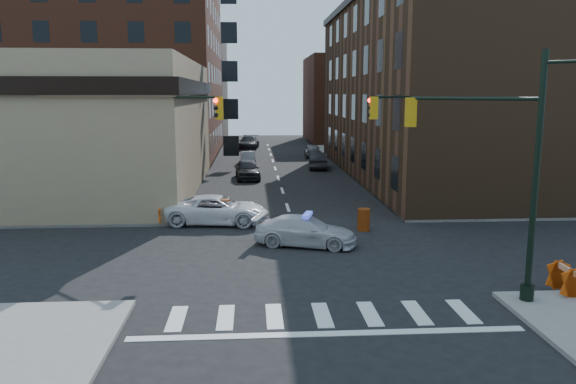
{
  "coord_description": "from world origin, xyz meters",
  "views": [
    {
      "loc": [
        -2.14,
        -23.25,
        6.81
      ],
      "look_at": [
        -0.44,
        2.95,
        2.2
      ],
      "focal_mm": 35.0,
      "sensor_mm": 36.0,
      "label": 1
    }
  ],
  "objects": [
    {
      "name": "barricade_nw_a",
      "position": [
        -6.5,
        5.71,
        0.59
      ],
      "size": [
        1.2,
        0.63,
        0.88
      ],
      "primitive_type": null,
      "rotation": [
        0.0,
        0.0,
        0.03
      ],
      "color": "orange",
      "rests_on": "sidewalk_nw"
    },
    {
      "name": "ground",
      "position": [
        0.0,
        0.0,
        0.0
      ],
      "size": [
        140.0,
        140.0,
        0.0
      ],
      "primitive_type": "plane",
      "color": "black",
      "rests_on": "ground"
    },
    {
      "name": "parked_car_enear",
      "position": [
        3.97,
        27.71,
        0.75
      ],
      "size": [
        2.15,
        4.7,
        1.49
      ],
      "primitive_type": "imported",
      "rotation": [
        0.0,
        0.0,
        3.01
      ],
      "color": "black",
      "rests_on": "ground"
    },
    {
      "name": "pickup",
      "position": [
        -3.98,
        5.98,
        0.75
      ],
      "size": [
        5.66,
        3.11,
        1.5
      ],
      "primitive_type": "imported",
      "rotation": [
        0.0,
        0.0,
        1.45
      ],
      "color": "white",
      "rests_on": "ground"
    },
    {
      "name": "parked_car_efar",
      "position": [
        4.47,
        37.36,
        0.72
      ],
      "size": [
        1.91,
        4.29,
        1.43
      ],
      "primitive_type": "imported",
      "rotation": [
        0.0,
        0.0,
        3.09
      ],
      "color": "gray",
      "rests_on": "ground"
    },
    {
      "name": "signal_pole_nw",
      "position": [
        -5.85,
        5.34,
        4.34
      ],
      "size": [
        3.58,
        3.67,
        8.0
      ],
      "rotation": [
        0.0,
        0.0,
        -0.79
      ],
      "color": "black",
      "rests_on": "sidewalk_nw"
    },
    {
      "name": "barricade_se_a",
      "position": [
        8.42,
        -5.7,
        0.61
      ],
      "size": [
        0.63,
        1.24,
        0.93
      ],
      "primitive_type": null,
      "rotation": [
        0.0,
        0.0,
        1.57
      ],
      "color": "red",
      "rests_on": "sidewalk_se"
    },
    {
      "name": "sidewalk_ne",
      "position": [
        23.0,
        32.75,
        0.07
      ],
      "size": [
        34.0,
        54.5,
        0.15
      ],
      "primitive_type": "cube",
      "color": "gray",
      "rests_on": "ground"
    },
    {
      "name": "tree_ne_far",
      "position": [
        7.5,
        34.0,
        3.49
      ],
      "size": [
        3.0,
        3.0,
        4.85
      ],
      "color": "black",
      "rests_on": "sidewalk_ne"
    },
    {
      "name": "parked_car_wnear",
      "position": [
        -2.5,
        21.74,
        0.78
      ],
      "size": [
        2.18,
        4.72,
        1.57
      ],
      "primitive_type": "imported",
      "rotation": [
        0.0,
        0.0,
        0.07
      ],
      "color": "black",
      "rests_on": "ground"
    },
    {
      "name": "apartment_block",
      "position": [
        -18.5,
        40.0,
        12.0
      ],
      "size": [
        25.0,
        25.0,
        24.0
      ],
      "primitive_type": "cube",
      "color": "#5B2D1C",
      "rests_on": "ground"
    },
    {
      "name": "parked_car_wdeep",
      "position": [
        -2.5,
        46.7,
        0.81
      ],
      "size": [
        2.83,
        5.79,
        1.62
      ],
      "primitive_type": "imported",
      "rotation": [
        0.0,
        0.0,
        -0.1
      ],
      "color": "black",
      "rests_on": "ground"
    },
    {
      "name": "parked_car_wfar",
      "position": [
        -2.53,
        31.05,
        0.64
      ],
      "size": [
        1.54,
        3.94,
        1.28
      ],
      "primitive_type": "imported",
      "rotation": [
        0.0,
        0.0,
        0.05
      ],
      "color": "gray",
      "rests_on": "ground"
    },
    {
      "name": "commercial_row_ne",
      "position": [
        13.0,
        22.5,
        7.0
      ],
      "size": [
        14.0,
        34.0,
        14.0
      ],
      "primitive_type": "cube",
      "color": "#4B321E",
      "rests_on": "ground"
    },
    {
      "name": "filler_nw",
      "position": [
        -16.0,
        62.0,
        8.0
      ],
      "size": [
        20.0,
        18.0,
        16.0
      ],
      "primitive_type": "cube",
      "color": "brown",
      "rests_on": "ground"
    },
    {
      "name": "barrel_bank",
      "position": [
        -3.64,
        7.81,
        0.48
      ],
      "size": [
        0.7,
        0.7,
        0.96
      ],
      "primitive_type": "cylinder",
      "rotation": [
        0.0,
        0.0,
        0.41
      ],
      "color": "#BF5409",
      "rests_on": "ground"
    },
    {
      "name": "tree_ne_near",
      "position": [
        7.5,
        26.0,
        3.49
      ],
      "size": [
        3.0,
        3.0,
        4.85
      ],
      "color": "black",
      "rests_on": "sidewalk_ne"
    },
    {
      "name": "police_car",
      "position": [
        0.25,
        1.38,
        0.67
      ],
      "size": [
        4.98,
        3.13,
        1.35
      ],
      "primitive_type": "imported",
      "rotation": [
        0.0,
        0.0,
        1.28
      ],
      "color": "silver",
      "rests_on": "ground"
    },
    {
      "name": "barricade_nw_b",
      "position": [
        -10.07,
        7.41,
        0.59
      ],
      "size": [
        1.25,
        0.77,
        0.88
      ],
      "primitive_type": null,
      "rotation": [
        0.0,
        0.0,
        -0.16
      ],
      "color": "#D14B09",
      "rests_on": "sidewalk_nw"
    },
    {
      "name": "filler_ne",
      "position": [
        14.0,
        58.0,
        6.0
      ],
      "size": [
        16.0,
        16.0,
        12.0
      ],
      "primitive_type": "cube",
      "color": "#5B2D1C",
      "rests_on": "ground"
    },
    {
      "name": "signal_pole_se",
      "position": [
        6.04,
        -5.52,
        4.61
      ],
      "size": [
        5.4,
        5.27,
        8.0
      ],
      "rotation": [
        0.0,
        0.0,
        2.36
      ],
      "color": "black",
      "rests_on": "sidewalk_se"
    },
    {
      "name": "pedestrian_c",
      "position": [
        -13.0,
        6.19,
        1.03
      ],
      "size": [
        1.11,
        0.69,
        1.76
      ],
      "primitive_type": "imported",
      "rotation": [
        0.0,
        0.0,
        0.27
      ],
      "color": "black",
      "rests_on": "sidewalk_nw"
    },
    {
      "name": "pedestrian_b",
      "position": [
        -11.95,
        8.57,
        1.01
      ],
      "size": [
        1.03,
        0.93,
        1.73
      ],
      "primitive_type": "imported",
      "rotation": [
        0.0,
        0.0,
        0.39
      ],
      "color": "black",
      "rests_on": "sidewalk_nw"
    },
    {
      "name": "signal_pole_ne",
      "position": [
        5.84,
        5.35,
        4.34
      ],
      "size": [
        3.67,
        3.58,
        8.0
      ],
      "rotation": [
        0.0,
        0.0,
        -2.36
      ],
      "color": "black",
      "rests_on": "sidewalk_ne"
    },
    {
      "name": "bank_building",
      "position": [
        -17.0,
        16.5,
        4.5
      ],
      "size": [
        22.0,
        22.0,
        9.0
      ],
      "primitive_type": "cube",
      "color": "#948461",
      "rests_on": "ground"
    },
    {
      "name": "pedestrian_a",
      "position": [
        -9.22,
        6.05,
        0.99
      ],
      "size": [
        0.72,
        0.6,
        1.68
      ],
      "primitive_type": "imported",
      "rotation": [
        0.0,
        0.0,
        -0.38
      ],
      "color": "black",
      "rests_on": "sidewalk_nw"
    },
    {
      "name": "sidewalk_nw",
      "position": [
        -23.0,
        32.75,
        0.07
      ],
      "size": [
        34.0,
        54.5,
        0.15
      ],
      "primitive_type": "cube",
      "color": "gray",
      "rests_on": "ground"
    },
    {
      "name": "barrel_road",
      "position": [
        3.45,
        4.0,
        0.56
      ],
      "size": [
        0.66,
        0.66,
        1.12
      ],
      "primitive_type": "cylinder",
      "rotation": [
        0.0,
        0.0,
        -0.05
      ],
      "color": "#CD6909",
      "rests_on": "ground"
    }
  ]
}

